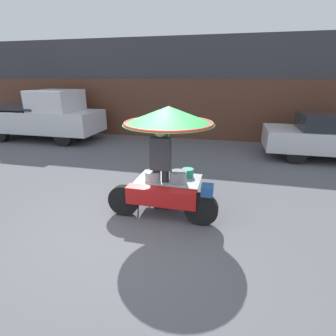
# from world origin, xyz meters

# --- Properties ---
(ground_plane) EXTENTS (36.00, 36.00, 0.00)m
(ground_plane) POSITION_xyz_m (0.00, 0.00, 0.00)
(ground_plane) COLOR #56565B
(shopfront_building) EXTENTS (28.00, 2.06, 3.97)m
(shopfront_building) POSITION_xyz_m (0.00, 8.03, 1.98)
(shopfront_building) COLOR #38383D
(shopfront_building) RESTS_ON ground
(vendor_motorcycle_cart) EXTENTS (2.06, 1.71, 2.01)m
(vendor_motorcycle_cart) POSITION_xyz_m (0.49, 0.82, 1.51)
(vendor_motorcycle_cart) COLOR black
(vendor_motorcycle_cart) RESTS_ON ground
(vendor_person) EXTENTS (0.38, 0.22, 1.68)m
(vendor_person) POSITION_xyz_m (0.35, 0.77, 0.94)
(vendor_person) COLOR #2D2D33
(vendor_person) RESTS_ON ground
(pickup_truck) EXTENTS (4.80, 1.86, 2.00)m
(pickup_truck) POSITION_xyz_m (-5.82, 5.44, 0.95)
(pickup_truck) COLOR black
(pickup_truck) RESTS_ON ground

